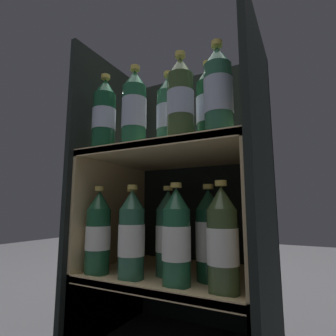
# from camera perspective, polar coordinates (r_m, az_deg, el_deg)

# --- Properties ---
(fridge_back_wall) EXTENTS (0.59, 0.02, 1.02)m
(fridge_back_wall) POSITION_cam_1_polar(r_m,az_deg,el_deg) (1.10, 6.80, -4.99)
(fridge_back_wall) COLOR black
(fridge_back_wall) RESTS_ON ground_plane
(fridge_side_left) EXTENTS (0.02, 0.45, 1.02)m
(fridge_side_left) POSITION_cam_1_polar(r_m,az_deg,el_deg) (1.05, -12.26, -4.70)
(fridge_side_left) COLOR black
(fridge_side_left) RESTS_ON ground_plane
(fridge_side_right) EXTENTS (0.02, 0.45, 1.02)m
(fridge_side_right) POSITION_cam_1_polar(r_m,az_deg,el_deg) (0.82, 20.14, -3.23)
(fridge_side_right) COLOR black
(fridge_side_right) RESTS_ON ground_plane
(shelf_lower) EXTENTS (0.55, 0.41, 0.24)m
(shelf_lower) POSITION_cam_1_polar(r_m,az_deg,el_deg) (0.92, 1.66, -24.59)
(shelf_lower) COLOR #DBBC84
(shelf_lower) RESTS_ON ground_plane
(shelf_upper) EXTENTS (0.55, 0.41, 0.63)m
(shelf_upper) POSITION_cam_1_polar(r_m,az_deg,el_deg) (0.89, 1.69, -8.90)
(shelf_upper) COLOR #DBBC84
(shelf_upper) RESTS_ON ground_plane
(bottle_upper_front_0) EXTENTS (0.08, 0.08, 0.27)m
(bottle_upper_front_0) POSITION_cam_1_polar(r_m,az_deg,el_deg) (0.94, -13.74, 10.96)
(bottle_upper_front_0) COLOR #144228
(bottle_upper_front_0) RESTS_ON shelf_upper
(bottle_upper_front_1) EXTENTS (0.08, 0.08, 0.27)m
(bottle_upper_front_1) POSITION_cam_1_polar(r_m,az_deg,el_deg) (0.87, -7.38, 12.44)
(bottle_upper_front_1) COLOR #1E5638
(bottle_upper_front_1) RESTS_ON shelf_upper
(bottle_upper_front_2) EXTENTS (0.08, 0.08, 0.27)m
(bottle_upper_front_2) POSITION_cam_1_polar(r_m,az_deg,el_deg) (0.79, 2.73, 14.60)
(bottle_upper_front_2) COLOR #384C28
(bottle_upper_front_2) RESTS_ON shelf_upper
(bottle_upper_front_3) EXTENTS (0.08, 0.08, 0.27)m
(bottle_upper_front_3) POSITION_cam_1_polar(r_m,az_deg,el_deg) (0.75, 10.88, 15.89)
(bottle_upper_front_3) COLOR #285B42
(bottle_upper_front_3) RESTS_ON shelf_upper
(bottle_upper_back_0) EXTENTS (0.08, 0.08, 0.27)m
(bottle_upper_back_0) POSITION_cam_1_polar(r_m,az_deg,el_deg) (0.97, -7.46, 10.17)
(bottle_upper_back_0) COLOR #384C28
(bottle_upper_back_0) RESTS_ON shelf_upper
(bottle_upper_back_1) EXTENTS (0.08, 0.08, 0.27)m
(bottle_upper_back_1) POSITION_cam_1_polar(r_m,az_deg,el_deg) (0.90, 0.28, 11.67)
(bottle_upper_back_1) COLOR #285B42
(bottle_upper_back_1) RESTS_ON shelf_upper
(bottle_upper_back_2) EXTENTS (0.08, 0.08, 0.27)m
(bottle_upper_back_2) POSITION_cam_1_polar(r_m,az_deg,el_deg) (0.85, 8.87, 13.06)
(bottle_upper_back_2) COLOR #144228
(bottle_upper_back_2) RESTS_ON shelf_upper
(bottle_lower_front_0) EXTENTS (0.08, 0.08, 0.27)m
(bottle_lower_front_0) POSITION_cam_1_polar(r_m,az_deg,el_deg) (0.89, -14.96, -13.53)
(bottle_lower_front_0) COLOR #194C2D
(bottle_lower_front_0) RESTS_ON shelf_lower
(bottle_lower_front_1) EXTENTS (0.08, 0.08, 0.27)m
(bottle_lower_front_1) POSITION_cam_1_polar(r_m,az_deg,el_deg) (0.81, -7.93, -14.30)
(bottle_lower_front_1) COLOR #285B42
(bottle_lower_front_1) RESTS_ON shelf_lower
(bottle_lower_front_2) EXTENTS (0.08, 0.08, 0.27)m
(bottle_lower_front_2) POSITION_cam_1_polar(r_m,az_deg,el_deg) (0.74, 1.81, -14.95)
(bottle_lower_front_2) COLOR #1E5638
(bottle_lower_front_2) RESTS_ON shelf_lower
(bottle_lower_front_3) EXTENTS (0.08, 0.08, 0.27)m
(bottle_lower_front_3) POSITION_cam_1_polar(r_m,az_deg,el_deg) (0.69, 11.79, -15.18)
(bottle_lower_front_3) COLOR #384C28
(bottle_lower_front_3) RESTS_ON shelf_lower
(bottle_lower_back_0) EXTENTS (0.08, 0.08, 0.27)m
(bottle_lower_back_0) POSITION_cam_1_polar(r_m,az_deg,el_deg) (0.92, -8.11, -13.64)
(bottle_lower_back_0) COLOR #384C28
(bottle_lower_back_0) RESTS_ON shelf_lower
(bottle_lower_back_1) EXTENTS (0.08, 0.08, 0.27)m
(bottle_lower_back_1) POSITION_cam_1_polar(r_m,az_deg,el_deg) (0.85, -0.19, -14.12)
(bottle_lower_back_1) COLOR #285B42
(bottle_lower_back_1) RESTS_ON shelf_lower
(bottle_lower_back_2) EXTENTS (0.08, 0.08, 0.27)m
(bottle_lower_back_2) POSITION_cam_1_polar(r_m,az_deg,el_deg) (0.79, 8.98, -14.47)
(bottle_lower_back_2) COLOR #144228
(bottle_lower_back_2) RESTS_ON shelf_lower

